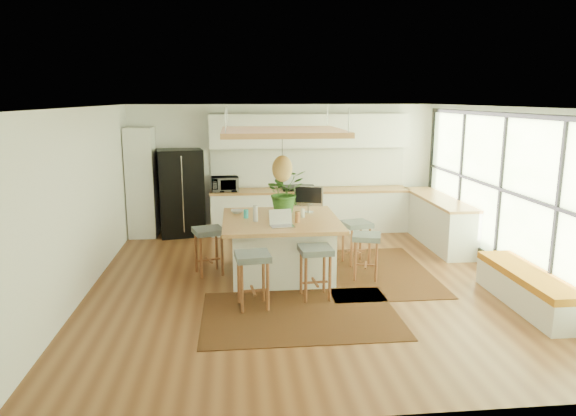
{
  "coord_description": "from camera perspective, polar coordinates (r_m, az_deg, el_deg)",
  "views": [
    {
      "loc": [
        -1.03,
        -7.62,
        2.83
      ],
      "look_at": [
        -0.2,
        0.5,
        1.1
      ],
      "focal_mm": 32.44,
      "sensor_mm": 36.0,
      "label": 1
    }
  ],
  "objects": [
    {
      "name": "island_bottle_0",
      "position": [
        8.41,
        -4.61,
        -0.47
      ],
      "size": [
        0.07,
        0.07,
        0.19
      ],
      "primitive_type": "cylinder",
      "color": "#31C0C6",
      "rests_on": "island"
    },
    {
      "name": "window_wall",
      "position": [
        8.84,
        23.01,
        1.7
      ],
      "size": [
        0.1,
        6.2,
        2.6
      ],
      "primitive_type": null,
      "color": "black",
      "rests_on": "wall_right"
    },
    {
      "name": "wall_right",
      "position": [
        8.86,
        23.15,
        1.38
      ],
      "size": [
        0.0,
        7.0,
        7.0
      ],
      "primitive_type": "plane",
      "rotation": [
        1.57,
        0.0,
        -1.57
      ],
      "color": "white",
      "rests_on": "ground"
    },
    {
      "name": "wall_back",
      "position": [
        11.26,
        -0.54,
        4.42
      ],
      "size": [
        6.5,
        0.0,
        6.5
      ],
      "primitive_type": "plane",
      "rotation": [
        1.57,
        0.0,
        0.0
      ],
      "color": "white",
      "rests_on": "ground"
    },
    {
      "name": "wall_front",
      "position": [
        4.5,
        7.79,
        -7.39
      ],
      "size": [
        6.5,
        0.0,
        6.5
      ],
      "primitive_type": "plane",
      "rotation": [
        -1.57,
        0.0,
        0.0
      ],
      "color": "white",
      "rests_on": "ground"
    },
    {
      "name": "window_bench",
      "position": [
        7.98,
        24.73,
        -8.04
      ],
      "size": [
        0.52,
        2.0,
        0.5
      ],
      "primitive_type": null,
      "color": "white",
      "rests_on": "floor"
    },
    {
      "name": "stool_right_front",
      "position": [
        8.37,
        8.54,
        -5.36
      ],
      "size": [
        0.54,
        0.54,
        0.73
      ],
      "primitive_type": null,
      "rotation": [
        0.0,
        0.0,
        1.29
      ],
      "color": "#51595A",
      "rests_on": "floor"
    },
    {
      "name": "island_bottle_3",
      "position": [
        8.43,
        1.53,
        -0.41
      ],
      "size": [
        0.07,
        0.07,
        0.19
      ],
      "primitive_type": "cylinder",
      "color": "silver",
      "rests_on": "island"
    },
    {
      "name": "right_counter_top",
      "position": [
        10.58,
        16.26,
        0.98
      ],
      "size": [
        0.64,
        2.54,
        0.05
      ],
      "primitive_type": "cube",
      "color": "#AB703C",
      "rests_on": "right_counter_base"
    },
    {
      "name": "island_plant",
      "position": [
        8.73,
        -0.39,
        1.29
      ],
      "size": [
        0.92,
        0.94,
        0.56
      ],
      "primitive_type": "imported",
      "rotation": [
        0.0,
        0.0,
        0.5
      ],
      "color": "#1E4C19",
      "rests_on": "island"
    },
    {
      "name": "stool_near_right",
      "position": [
        7.51,
        3.0,
        -7.29
      ],
      "size": [
        0.48,
        0.48,
        0.76
      ],
      "primitive_type": null,
      "rotation": [
        0.0,
        0.0,
        0.07
      ],
      "color": "#51595A",
      "rests_on": "floor"
    },
    {
      "name": "island_bottle_2",
      "position": [
        8.07,
        1.14,
        -0.95
      ],
      "size": [
        0.07,
        0.07,
        0.19
      ],
      "primitive_type": "cylinder",
      "color": "#A96638",
      "rests_on": "island"
    },
    {
      "name": "fridge",
      "position": [
        11.02,
        -11.65,
        1.77
      ],
      "size": [
        1.01,
        0.86,
        1.8
      ],
      "primitive_type": null,
      "rotation": [
        0.0,
        0.0,
        0.19
      ],
      "color": "black",
      "rests_on": "floor"
    },
    {
      "name": "island",
      "position": [
        8.48,
        -0.8,
        -4.23
      ],
      "size": [
        1.85,
        1.85,
        0.93
      ],
      "primitive_type": null,
      "color": "#AB703C",
      "rests_on": "floor"
    },
    {
      "name": "back_counter_top",
      "position": [
        11.08,
        2.45,
        1.93
      ],
      "size": [
        4.24,
        0.64,
        0.05
      ],
      "primitive_type": "cube",
      "color": "#AB703C",
      "rests_on": "back_counter_base"
    },
    {
      "name": "rug_right",
      "position": [
        8.81,
        9.39,
        -6.89
      ],
      "size": [
        1.8,
        2.6,
        0.01
      ],
      "primitive_type": "cube",
      "color": "black",
      "rests_on": "floor"
    },
    {
      "name": "back_counter_base",
      "position": [
        11.17,
        2.43,
        -0.39
      ],
      "size": [
        4.2,
        0.6,
        0.88
      ],
      "primitive_type": "cube",
      "color": "white",
      "rests_on": "floor"
    },
    {
      "name": "range",
      "position": [
        11.13,
        1.16,
        -0.12
      ],
      "size": [
        0.76,
        0.62,
        1.0
      ],
      "primitive_type": null,
      "color": "#A5A5AA",
      "rests_on": "floor"
    },
    {
      "name": "stool_left_side",
      "position": [
        8.6,
        -8.66,
        -4.89
      ],
      "size": [
        0.57,
        0.57,
        0.77
      ],
      "primitive_type": null,
      "rotation": [
        0.0,
        0.0,
        -1.27
      ],
      "color": "#51595A",
      "rests_on": "floor"
    },
    {
      "name": "island_bowl",
      "position": [
        8.8,
        -5.58,
        -0.38
      ],
      "size": [
        0.22,
        0.22,
        0.05
      ],
      "primitive_type": "imported",
      "rotation": [
        0.0,
        0.0,
        0.03
      ],
      "color": "silver",
      "rests_on": "island"
    },
    {
      "name": "pantry",
      "position": [
        11.1,
        -15.74,
        2.69
      ],
      "size": [
        0.55,
        0.6,
        2.25
      ],
      "primitive_type": "cube",
      "color": "white",
      "rests_on": "floor"
    },
    {
      "name": "laptop",
      "position": [
        7.81,
        -0.64,
        -1.21
      ],
      "size": [
        0.4,
        0.42,
        0.26
      ],
      "primitive_type": null,
      "rotation": [
        0.0,
        0.0,
        0.13
      ],
      "color": "#A5A5AA",
      "rests_on": "island"
    },
    {
      "name": "rug_near",
      "position": [
        7.06,
        1.35,
        -11.62
      ],
      "size": [
        2.6,
        1.8,
        0.01
      ],
      "primitive_type": "cube",
      "color": "black",
      "rests_on": "floor"
    },
    {
      "name": "stool_right_back",
      "position": [
        9.09,
        7.47,
        -3.93
      ],
      "size": [
        0.53,
        0.53,
        0.75
      ],
      "primitive_type": null,
      "rotation": [
        0.0,
        0.0,
        1.8
      ],
      "color": "#51595A",
      "rests_on": "floor"
    },
    {
      "name": "wall_left",
      "position": [
        8.07,
        -21.69,
        0.55
      ],
      "size": [
        0.0,
        7.0,
        7.0
      ],
      "primitive_type": "plane",
      "rotation": [
        1.57,
        0.0,
        1.57
      ],
      "color": "white",
      "rests_on": "ground"
    },
    {
      "name": "floor",
      "position": [
        8.19,
        1.76,
        -8.25
      ],
      "size": [
        7.0,
        7.0,
        0.0
      ],
      "primitive_type": "plane",
      "color": "brown",
      "rests_on": "ground"
    },
    {
      "name": "monitor",
      "position": [
        8.77,
        2.27,
        1.18
      ],
      "size": [
        0.53,
        0.33,
        0.46
      ],
      "primitive_type": null,
      "rotation": [
        0.0,
        0.0,
        -0.32
      ],
      "color": "#A5A5AA",
      "rests_on": "island"
    },
    {
      "name": "right_counter_base",
      "position": [
        10.67,
        16.12,
        -1.45
      ],
      "size": [
        0.6,
        2.5,
        0.88
      ],
      "primitive_type": "cube",
      "color": "white",
      "rests_on": "floor"
    },
    {
      "name": "ceiling",
      "position": [
        7.69,
        1.9,
        10.99
      ],
      "size": [
        7.0,
        7.0,
        0.0
      ],
      "primitive_type": "plane",
      "rotation": [
        3.14,
        0.0,
        0.0
      ],
      "color": "white",
      "rests_on": "ground"
    },
    {
      "name": "backsplash",
      "position": [
        11.31,
        2.26,
        4.44
      ],
      "size": [
        4.2,
        0.02,
        0.8
      ],
      "primitive_type": "cube",
      "color": "white",
      "rests_on": "wall_back"
    },
    {
      "name": "microwave",
      "position": [
        10.89,
        -6.93,
        2.79
      ],
      "size": [
        0.57,
        0.34,
        0.37
      ],
      "primitive_type": "imported",
      "rotation": [
        0.0,
        0.0,
        0.08
      ],
      "color": "#A5A5AA",
      "rests_on": "back_counter_top"
    },
    {
      "name": "stool_near_left",
      "position": [
        7.2,
        -3.86,
        -8.17
      ],
      "size": [
        0.51,
        0.51,
        0.78
      ],
      "primitive_type": null,
      "rotation": [
        0.0,
        0.0,
        0.11
      ],
      "color": "#51595A",
      "rests_on": "floor"
    },
    {
      "name": "island_bottle_1",
      "position": [
        8.17,
        -3.51,
        -0.82
      ],
      "size": [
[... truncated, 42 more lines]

